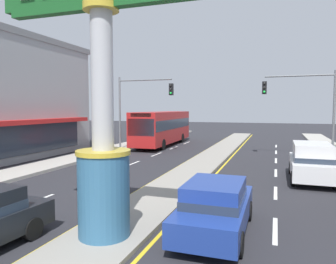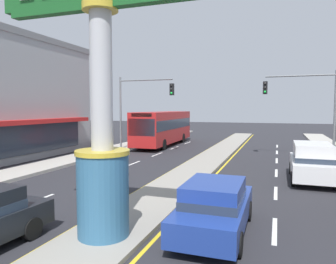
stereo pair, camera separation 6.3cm
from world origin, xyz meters
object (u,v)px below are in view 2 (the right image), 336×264
at_px(district_sign, 102,110).
at_px(suv_far_left_oncoming, 312,162).
at_px(traffic_light_left_side, 139,100).
at_px(traffic_light_right_side, 307,99).
at_px(sedan_mid_left_lane, 215,206).
at_px(bus_near_right_lane, 164,126).

distance_m(district_sign, suv_far_left_oncoming, 11.60).
bearing_deg(district_sign, traffic_light_left_side, 111.13).
height_order(district_sign, traffic_light_right_side, district_sign).
bearing_deg(suv_far_left_oncoming, traffic_light_left_side, 150.89).
bearing_deg(traffic_light_right_side, district_sign, -110.68).
bearing_deg(traffic_light_left_side, suv_far_left_oncoming, -29.11).
distance_m(traffic_light_left_side, traffic_light_right_side, 12.73).
bearing_deg(traffic_light_right_side, traffic_light_left_side, -178.22).
relative_size(district_sign, traffic_light_left_side, 1.24).
bearing_deg(district_sign, traffic_light_right_side, 69.32).
bearing_deg(sedan_mid_left_lane, district_sign, -151.65).
bearing_deg(traffic_light_right_side, sedan_mid_left_lane, -103.14).
relative_size(traffic_light_right_side, sedan_mid_left_lane, 1.44).
xyz_separation_m(sedan_mid_left_lane, suv_far_left_oncoming, (3.30, 8.04, 0.20)).
height_order(district_sign, suv_far_left_oncoming, district_sign).
height_order(district_sign, sedan_mid_left_lane, district_sign).
bearing_deg(traffic_light_left_side, sedan_mid_left_lane, -58.58).
bearing_deg(bus_near_right_lane, district_sign, -74.19).
bearing_deg(bus_near_right_lane, sedan_mid_left_lane, -66.08).
distance_m(traffic_light_right_side, suv_far_left_oncoming, 8.02).
height_order(traffic_light_left_side, suv_far_left_oncoming, traffic_light_left_side).
height_order(traffic_light_left_side, traffic_light_right_side, same).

